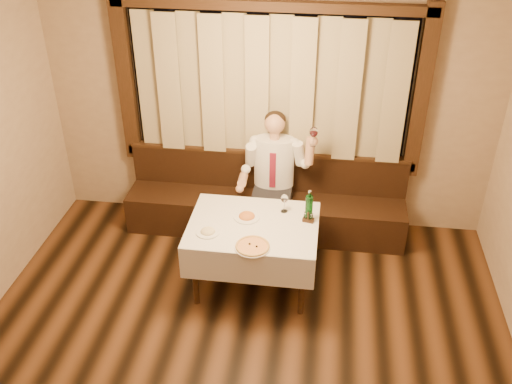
# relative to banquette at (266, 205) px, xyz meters

# --- Properties ---
(room) EXTENTS (5.01, 6.01, 2.81)m
(room) POSITION_rel_banquette_xyz_m (-0.00, -1.75, 1.19)
(room) COLOR black
(room) RESTS_ON ground
(banquette) EXTENTS (3.20, 0.61, 0.94)m
(banquette) POSITION_rel_banquette_xyz_m (0.00, 0.00, 0.00)
(banquette) COLOR black
(banquette) RESTS_ON ground
(dining_table) EXTENTS (1.27, 0.97, 0.76)m
(dining_table) POSITION_rel_banquette_xyz_m (0.00, -1.02, 0.34)
(dining_table) COLOR black
(dining_table) RESTS_ON ground
(pizza) EXTENTS (0.33, 0.33, 0.04)m
(pizza) POSITION_rel_banquette_xyz_m (0.05, -1.40, 0.46)
(pizza) COLOR white
(pizza) RESTS_ON dining_table
(pasta_red) EXTENTS (0.26, 0.26, 0.09)m
(pasta_red) POSITION_rel_banquette_xyz_m (-0.08, -0.93, 0.48)
(pasta_red) COLOR white
(pasta_red) RESTS_ON dining_table
(pasta_cream) EXTENTS (0.23, 0.23, 0.08)m
(pasta_cream) POSITION_rel_banquette_xyz_m (-0.41, -1.23, 0.48)
(pasta_cream) COLOR white
(pasta_cream) RESTS_ON dining_table
(green_bottle) EXTENTS (0.07, 0.07, 0.34)m
(green_bottle) POSITION_rel_banquette_xyz_m (0.53, -0.89, 0.59)
(green_bottle) COLOR #125619
(green_bottle) RESTS_ON dining_table
(table_wine_glass) EXTENTS (0.08, 0.08, 0.20)m
(table_wine_glass) POSITION_rel_banquette_xyz_m (0.28, -0.76, 0.59)
(table_wine_glass) COLOR white
(table_wine_glass) RESTS_ON dining_table
(cruet_caddy) EXTENTS (0.12, 0.07, 0.12)m
(cruet_caddy) POSITION_rel_banquette_xyz_m (0.53, -0.91, 0.49)
(cruet_caddy) COLOR black
(cruet_caddy) RESTS_ON dining_table
(seated_man) EXTENTS (0.84, 0.63, 1.49)m
(seated_man) POSITION_rel_banquette_xyz_m (0.10, -0.09, 0.55)
(seated_man) COLOR black
(seated_man) RESTS_ON ground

